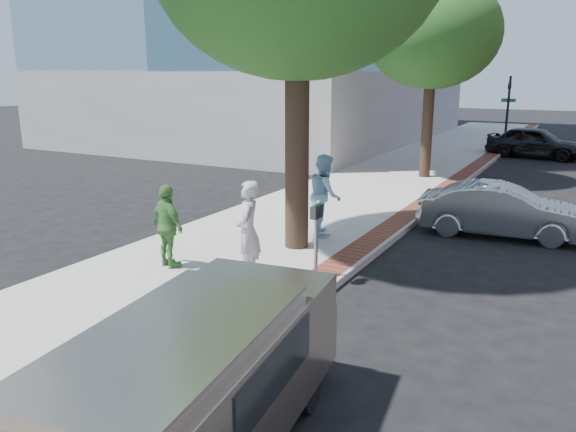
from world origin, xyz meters
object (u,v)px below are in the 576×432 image
Objects in this scene: bg_car at (535,142)px; van at (199,381)px; person_green at (168,226)px; sedan_silver at (502,211)px; parking_meter at (316,223)px; person_officer at (325,194)px; person_gray at (248,231)px.

van is (-0.72, -25.05, 0.15)m from bg_car.
sedan_silver is at bearing -113.47° from person_green.
parking_meter is 5.23m from van.
van is at bearing -77.20° from parking_meter.
van is (-1.42, -10.20, 0.24)m from sedan_silver.
person_officer is 1.15× the size of person_green.
sedan_silver is 0.90× the size of bg_car.
person_green is 21.39m from bg_car.
person_green is 0.42× the size of sedan_silver.
sedan_silver is 0.86× the size of van.
parking_meter is 1.28m from person_gray.
person_gray is at bearing 179.53° from bg_car.
person_gray is at bearing 142.14° from sedan_silver.
person_green reaches higher than parking_meter.
person_officer is 4.06m from person_green.
sedan_silver is at bearing 74.90° from van.
parking_meter is at bearing 171.52° from person_officer.
sedan_silver is (3.64, 5.81, -0.44)m from person_gray.
van is at bearing -174.02° from bg_car.
person_green is at bearing -162.07° from parking_meter.
parking_meter is 0.77× the size of person_officer.
person_officer is 4.40m from sedan_silver.
parking_meter reaches higher than bg_car.
van is at bearing 165.62° from person_officer.
person_officer is 0.42× the size of van.
person_gray is at bearing -146.29° from parking_meter.
person_green is 5.77m from van.
parking_meter is at bearing 95.62° from van.
van reaches higher than bg_car.
van is (3.97, -4.19, -0.10)m from person_green.
parking_meter is 0.32× the size of van.
person_green is at bearing 125.01° from person_officer.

